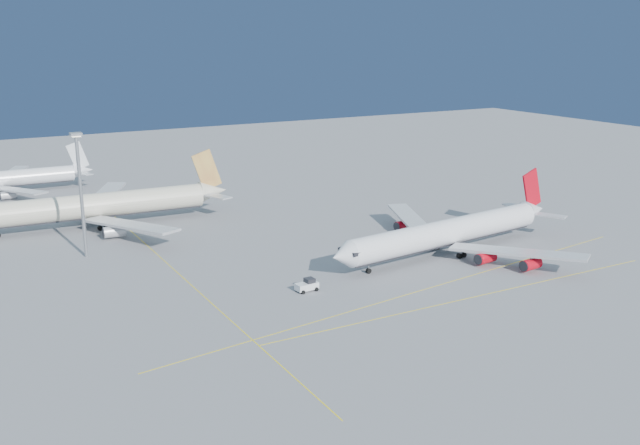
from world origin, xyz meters
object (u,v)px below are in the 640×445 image
(airliner_third, at_px, (3,179))
(light_mast, at_px, (80,185))
(airliner_virgin, at_px, (451,232))
(airliner_etihad, at_px, (100,205))
(pushback_tug, at_px, (307,285))

(airliner_third, bearing_deg, light_mast, -82.73)
(airliner_third, relative_size, light_mast, 1.98)
(airliner_virgin, relative_size, light_mast, 2.40)
(airliner_etihad, distance_m, pushback_tug, 72.12)
(airliner_virgin, height_order, light_mast, light_mast)
(airliner_etihad, relative_size, light_mast, 2.48)
(airliner_etihad, xyz_separation_m, airliner_third, (-17.61, 54.16, -1.00))
(light_mast, bearing_deg, pushback_tug, -52.71)
(airliner_virgin, distance_m, airliner_third, 141.67)
(airliner_virgin, xyz_separation_m, pushback_tug, (-39.64, -5.90, -3.79))
(airliner_virgin, xyz_separation_m, airliner_third, (-81.04, 116.20, -0.48))
(airliner_third, bearing_deg, airliner_virgin, -54.10)
(light_mast, bearing_deg, airliner_third, 96.26)
(pushback_tug, height_order, light_mast, light_mast)
(airliner_virgin, xyz_separation_m, airliner_etihad, (-63.43, 62.04, 0.52))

